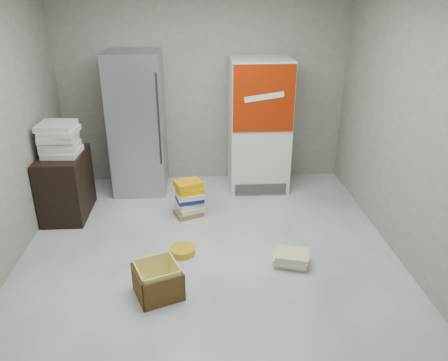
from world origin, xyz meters
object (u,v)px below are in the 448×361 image
steel_fridge (137,124)px  wood_shelf (66,185)px  cardboard_box (158,282)px  coke_cooler (259,125)px  phonebook_stack_main (189,198)px

steel_fridge → wood_shelf: 1.23m
wood_shelf → cardboard_box: wood_shelf is taller
wood_shelf → cardboard_box: (1.24, -1.67, -0.27)m
coke_cooler → wood_shelf: coke_cooler is taller
wood_shelf → cardboard_box: bearing=-53.4°
steel_fridge → cardboard_box: 2.57m
coke_cooler → steel_fridge: bearing=179.8°
phonebook_stack_main → coke_cooler: bearing=19.0°
phonebook_stack_main → steel_fridge: bearing=106.2°
steel_fridge → phonebook_stack_main: bearing=-51.4°
steel_fridge → wood_shelf: size_ratio=2.37×
coke_cooler → cardboard_box: bearing=-117.4°
wood_shelf → coke_cooler: bearing=16.3°
steel_fridge → wood_shelf: bearing=-138.7°
coke_cooler → phonebook_stack_main: coke_cooler is taller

